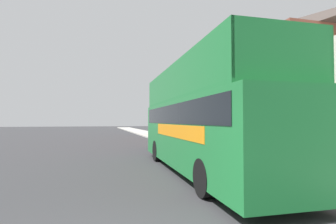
% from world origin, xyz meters
% --- Properties ---
extents(ground_plane, '(144.00, 144.00, 0.00)m').
position_xyz_m(ground_plane, '(0.00, 21.00, 0.00)').
color(ground_plane, '#333335').
extents(sidewalk, '(3.36, 108.00, 0.14)m').
position_xyz_m(sidewalk, '(7.17, 18.00, 0.07)').
color(sidewalk, '#ADAAA3').
rests_on(sidewalk, ground_plane).
extents(brick_terrace_rear, '(6.00, 25.71, 10.07)m').
position_xyz_m(brick_terrace_rear, '(11.85, 20.16, 5.04)').
color(brick_terrace_rear, brown).
rests_on(brick_terrace_rear, ground_plane).
extents(tour_bus, '(2.78, 10.65, 4.09)m').
position_xyz_m(tour_bus, '(3.71, 6.28, 1.80)').
color(tour_bus, '#1E7A38').
rests_on(tour_bus, ground_plane).
extents(parked_car_ahead_of_bus, '(1.82, 3.95, 1.57)m').
position_xyz_m(parked_car_ahead_of_bus, '(4.40, 13.78, 0.72)').
color(parked_car_ahead_of_bus, black).
rests_on(parked_car_ahead_of_bus, ground_plane).
extents(pedestrian_third, '(0.46, 0.25, 1.75)m').
position_xyz_m(pedestrian_third, '(7.19, 7.89, 1.19)').
color(pedestrian_third, '#232328').
rests_on(pedestrian_third, sidewalk).
extents(lamp_post_nearest, '(0.35, 0.35, 4.79)m').
position_xyz_m(lamp_post_nearest, '(5.96, 5.55, 3.43)').
color(lamp_post_nearest, black).
rests_on(lamp_post_nearest, sidewalk).
extents(lamp_post_second, '(0.35, 0.35, 4.44)m').
position_xyz_m(lamp_post_second, '(6.19, 13.37, 3.22)').
color(lamp_post_second, black).
rests_on(lamp_post_second, sidewalk).
extents(lamp_post_third, '(0.35, 0.35, 4.56)m').
position_xyz_m(lamp_post_third, '(5.98, 21.18, 3.29)').
color(lamp_post_third, black).
rests_on(lamp_post_third, sidewalk).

